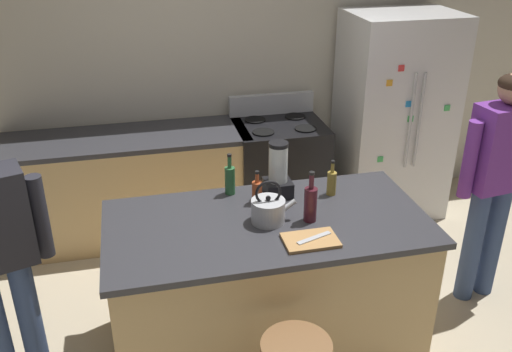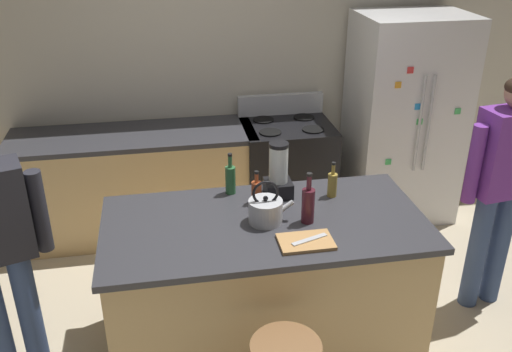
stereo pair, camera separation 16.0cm
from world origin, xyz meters
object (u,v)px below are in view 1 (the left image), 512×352
at_px(refrigerator, 394,117).
at_px(blender_appliance, 278,173).
at_px(bottle_vinegar, 332,182).
at_px(cutting_board, 311,240).
at_px(bottle_cooking_sauce, 257,191).
at_px(bottle_olive_oil, 230,179).
at_px(kitchen_island, 267,283).
at_px(person_by_sink_right, 498,170).
at_px(bottle_wine, 310,203).
at_px(chef_knife, 314,238).
at_px(stove_range, 279,172).
at_px(tea_kettle, 268,210).

height_order(refrigerator, blender_appliance, refrigerator).
bearing_deg(bottle_vinegar, cutting_board, -120.90).
relative_size(blender_appliance, bottle_vinegar, 1.53).
height_order(refrigerator, cutting_board, refrigerator).
bearing_deg(bottle_cooking_sauce, blender_appliance, 24.66).
bearing_deg(bottle_cooking_sauce, bottle_olive_oil, 131.86).
bearing_deg(bottle_olive_oil, kitchen_island, -68.88).
bearing_deg(cutting_board, person_by_sink_right, 15.99).
bearing_deg(blender_appliance, bottle_olive_oil, 163.38).
xyz_separation_m(blender_appliance, bottle_olive_oil, (-0.29, 0.09, -0.05)).
xyz_separation_m(blender_appliance, bottle_vinegar, (0.34, -0.07, -0.07)).
bearing_deg(cutting_board, kitchen_island, 121.93).
height_order(bottle_wine, chef_knife, bottle_wine).
height_order(stove_range, bottle_wine, bottle_wine).
xyz_separation_m(cutting_board, chef_knife, (0.02, 0.00, 0.01)).
bearing_deg(stove_range, bottle_vinegar, -90.61).
xyz_separation_m(refrigerator, cutting_board, (-1.35, -1.78, 0.02)).
height_order(kitchen_island, bottle_cooking_sauce, bottle_cooking_sauce).
bearing_deg(person_by_sink_right, bottle_cooking_sauce, 176.44).
bearing_deg(tea_kettle, chef_knife, -54.06).
bearing_deg(person_by_sink_right, blender_appliance, 173.35).
xyz_separation_m(blender_appliance, tea_kettle, (-0.14, -0.31, -0.07)).
relative_size(kitchen_island, bottle_olive_oil, 6.92).
distance_m(refrigerator, person_by_sink_right, 1.37).
xyz_separation_m(tea_kettle, cutting_board, (0.18, -0.27, -0.07)).
xyz_separation_m(stove_range, tea_kettle, (-0.49, -1.53, 0.52)).
distance_m(bottle_vinegar, tea_kettle, 0.54).
xyz_separation_m(kitchen_island, refrigerator, (1.53, 1.50, 0.44)).
distance_m(bottle_wine, bottle_vinegar, 0.37).
bearing_deg(tea_kettle, bottle_olive_oil, 110.48).
bearing_deg(bottle_olive_oil, stove_range, 60.48).
distance_m(bottle_vinegar, chef_knife, 0.59).
bearing_deg(stove_range, tea_kettle, -107.85).
height_order(tea_kettle, chef_knife, tea_kettle).
xyz_separation_m(kitchen_island, bottle_olive_oil, (-0.15, 0.39, 0.55)).
bearing_deg(bottle_wine, person_by_sink_right, 7.72).
xyz_separation_m(person_by_sink_right, bottle_vinegar, (-1.12, 0.10, -0.01)).
distance_m(kitchen_island, stove_range, 1.60).
xyz_separation_m(person_by_sink_right, blender_appliance, (-1.46, 0.17, 0.06)).
height_order(bottle_wine, bottle_vinegar, bottle_wine).
bearing_deg(bottle_wine, bottle_cooking_sauce, 131.48).
bearing_deg(person_by_sink_right, bottle_wine, -172.28).
distance_m(bottle_cooking_sauce, tea_kettle, 0.24).
height_order(bottle_wine, bottle_cooking_sauce, bottle_wine).
bearing_deg(cutting_board, bottle_olive_oil, 115.88).
bearing_deg(person_by_sink_right, refrigerator, 93.22).
distance_m(bottle_vinegar, bottle_cooking_sauce, 0.49).
distance_m(person_by_sink_right, bottle_wine, 1.37).
bearing_deg(refrigerator, bottle_wine, -129.59).
xyz_separation_m(refrigerator, chef_knife, (-1.33, -1.78, 0.03)).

